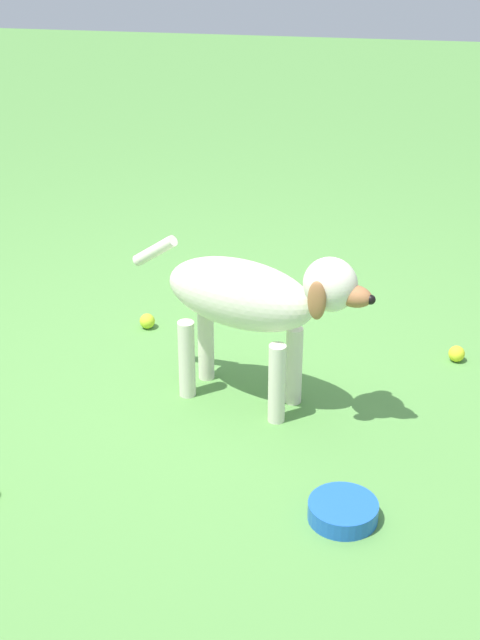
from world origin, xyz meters
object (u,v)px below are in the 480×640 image
tennis_ball_1 (147,321)px  tennis_ball_2 (457,354)px  dog (254,300)px  water_bowl (343,511)px

tennis_ball_1 → tennis_ball_2: same height
tennis_ball_1 → tennis_ball_2: (0.09, 1.30, 0.00)m
dog → tennis_ball_2: size_ratio=13.83×
dog → water_bowl: 0.83m
dog → tennis_ball_2: 0.97m
dog → tennis_ball_2: dog is taller
dog → water_bowl: dog is taller
dog → tennis_ball_1: bearing=155.2°
tennis_ball_2 → tennis_ball_1: bearing=-94.1°
tennis_ball_1 → tennis_ball_2: bearing=85.9°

